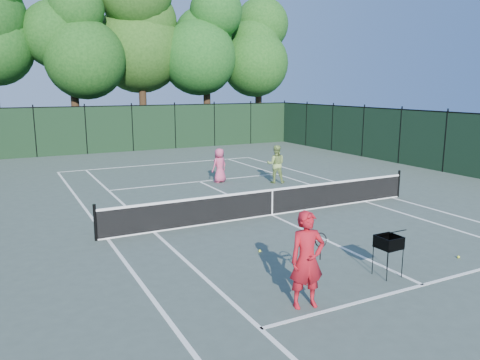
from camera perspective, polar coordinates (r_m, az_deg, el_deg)
name	(u,v)px	position (r m, az deg, el deg)	size (l,w,h in m)	color
ground	(272,215)	(15.92, 3.91, -4.29)	(90.00, 90.00, 0.00)	#404E46
sideline_doubles_left	(108,239)	(13.99, -15.84, -6.91)	(0.10, 23.77, 0.01)	white
sideline_doubles_right	(392,198)	(19.26, 18.01, -2.05)	(0.10, 23.77, 0.01)	white
sideline_singles_left	(154,232)	(14.30, -10.43, -6.26)	(0.10, 23.77, 0.01)	white
sideline_singles_right	(365,201)	(18.33, 14.99, -2.55)	(0.10, 23.77, 0.01)	white
baseline_far	(162,164)	(26.56, -9.50, 1.92)	(10.97, 0.10, 0.01)	white
service_line_near	(423,285)	(11.26, 21.40, -11.82)	(8.23, 0.10, 0.01)	white
service_line_far	(199,181)	(21.49, -4.97, -0.18)	(8.23, 0.10, 0.01)	white
center_service_line	(272,215)	(15.92, 3.91, -4.28)	(0.10, 12.80, 0.01)	white
tennis_net	(272,201)	(15.80, 3.93, -2.62)	(11.69, 0.09, 1.06)	black
fence_far	(132,129)	(32.21, -12.98, 6.11)	(24.00, 0.05, 3.00)	black
tree_2	(70,35)	(35.41, -19.96, 16.28)	(6.00, 6.00, 12.40)	black
tree_3	(140,21)	(37.07, -12.14, 18.43)	(7.00, 7.00, 14.45)	black
tree_4	(206,36)	(37.98, -4.16, 17.16)	(6.20, 6.20, 12.97)	black
tree_5	(259,44)	(40.61, 2.32, 16.19)	(5.80, 5.80, 12.23)	black
coach	(307,260)	(9.31, 8.18, -9.60)	(1.06, 0.60, 1.95)	#AD131F
player_pink	(220,165)	(21.13, -2.51, 1.79)	(0.87, 0.68, 1.55)	#CC486F
player_green	(276,164)	(21.06, 4.39, 1.95)	(1.04, 0.97, 1.71)	#8CAC56
ball_hopper	(389,242)	(11.24, 17.67, -7.26)	(0.53, 0.53, 0.95)	black
loose_ball_near_cart	(458,257)	(13.24, 25.09, -8.49)	(0.07, 0.07, 0.07)	#E1F532
loose_ball_midcourt	(260,251)	(12.44, 2.44, -8.64)	(0.07, 0.07, 0.07)	#E7F532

